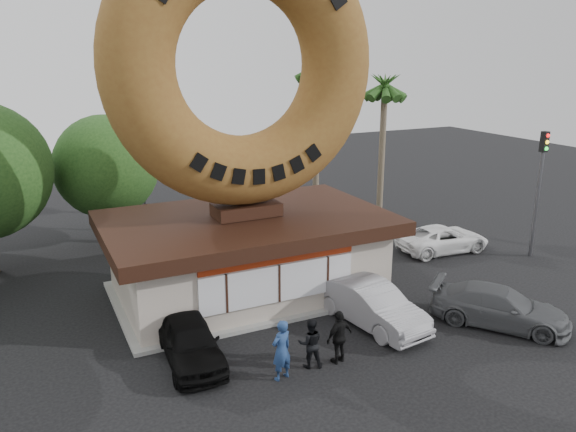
# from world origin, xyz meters

# --- Properties ---
(ground) EXTENTS (90.00, 90.00, 0.00)m
(ground) POSITION_xyz_m (0.00, 0.00, 0.00)
(ground) COLOR black
(ground) RESTS_ON ground
(donut_shop) EXTENTS (11.20, 7.20, 3.80)m
(donut_shop) POSITION_xyz_m (0.00, 5.98, 1.77)
(donut_shop) COLOR beige
(donut_shop) RESTS_ON ground
(giant_donut) EXTENTS (10.57, 2.70, 10.57)m
(giant_donut) POSITION_xyz_m (0.00, 6.00, 9.09)
(giant_donut) COLOR brown
(giant_donut) RESTS_ON donut_shop
(tree_mid) EXTENTS (5.20, 5.20, 6.63)m
(tree_mid) POSITION_xyz_m (-4.00, 15.00, 4.02)
(tree_mid) COLOR #473321
(tree_mid) RESTS_ON ground
(palm_near) EXTENTS (2.60, 2.60, 9.75)m
(palm_near) POSITION_xyz_m (7.50, 14.00, 8.41)
(palm_near) COLOR #726651
(palm_near) RESTS_ON ground
(palm_far) EXTENTS (2.60, 2.60, 8.75)m
(palm_far) POSITION_xyz_m (11.00, 12.50, 7.48)
(palm_far) COLOR #726651
(palm_far) RESTS_ON ground
(street_lamp) EXTENTS (2.11, 0.20, 8.00)m
(street_lamp) POSITION_xyz_m (-1.86, 16.00, 4.48)
(street_lamp) COLOR #59595E
(street_lamp) RESTS_ON ground
(traffic_signal) EXTENTS (0.30, 0.38, 6.07)m
(traffic_signal) POSITION_xyz_m (14.00, 3.99, 3.87)
(traffic_signal) COLOR #59595E
(traffic_signal) RESTS_ON ground
(person_left) EXTENTS (0.80, 0.64, 1.93)m
(person_left) POSITION_xyz_m (-1.48, -0.44, 0.97)
(person_left) COLOR navy
(person_left) RESTS_ON ground
(person_center) EXTENTS (0.95, 0.85, 1.63)m
(person_center) POSITION_xyz_m (-0.38, -0.21, 0.82)
(person_center) COLOR black
(person_center) RESTS_ON ground
(person_right) EXTENTS (1.11, 0.67, 1.77)m
(person_right) POSITION_xyz_m (0.57, -0.37, 0.89)
(person_right) COLOR black
(person_right) RESTS_ON ground
(car_black) EXTENTS (1.94, 4.25, 1.42)m
(car_black) POSITION_xyz_m (-3.67, 1.75, 0.71)
(car_black) COLOR black
(car_black) RESTS_ON ground
(car_silver) EXTENTS (2.33, 4.91, 1.55)m
(car_silver) POSITION_xyz_m (2.97, 1.39, 0.78)
(car_silver) COLOR #969599
(car_silver) RESTS_ON ground
(car_grey) EXTENTS (4.54, 5.03, 1.41)m
(car_grey) POSITION_xyz_m (7.12, -0.67, 0.70)
(car_grey) COLOR #57595C
(car_grey) RESTS_ON ground
(car_white) EXTENTS (4.82, 2.50, 1.30)m
(car_white) POSITION_xyz_m (10.61, 6.44, 0.65)
(car_white) COLOR white
(car_white) RESTS_ON ground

